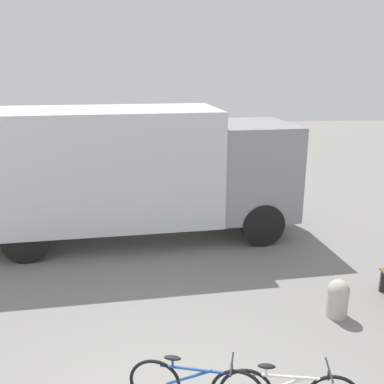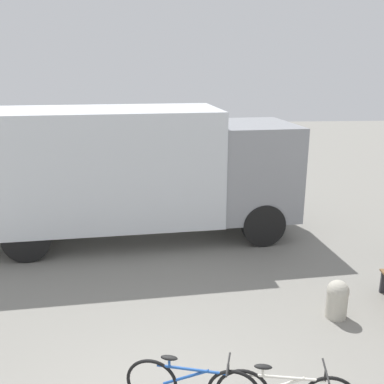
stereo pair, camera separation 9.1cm
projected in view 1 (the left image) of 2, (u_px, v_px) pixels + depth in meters
delivery_truck at (132, 167)px, 10.64m from camera, size 8.11×3.22×3.28m
bollard_near_bench at (338, 297)px, 7.46m from camera, size 0.38×0.38×0.70m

